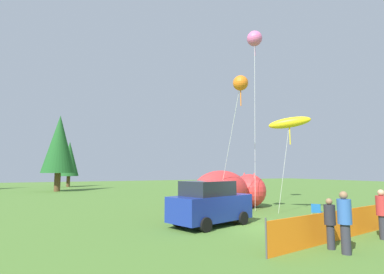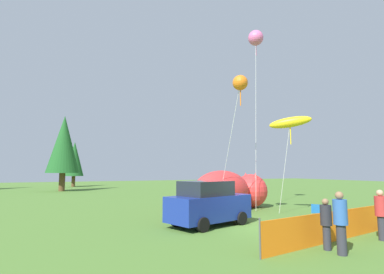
% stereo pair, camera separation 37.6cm
% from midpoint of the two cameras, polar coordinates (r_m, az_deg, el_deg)
% --- Properties ---
extents(ground_plane, '(120.00, 120.00, 0.00)m').
position_cam_midpoint_polar(ground_plane, '(14.31, 11.82, -16.33)').
color(ground_plane, '#4C752D').
extents(parked_car, '(4.33, 2.84, 2.02)m').
position_cam_midpoint_polar(parked_car, '(14.07, 3.92, -12.55)').
color(parked_car, navy).
rests_on(parked_car, ground).
extents(folding_chair, '(0.64, 0.64, 0.84)m').
position_cam_midpoint_polar(folding_chair, '(16.60, 23.28, -12.84)').
color(folding_chair, '#1959A5').
rests_on(folding_chair, ground).
extents(inflatable_cat, '(6.27, 3.72, 2.50)m').
position_cam_midpoint_polar(inflatable_cat, '(19.48, 7.82, -10.29)').
color(inflatable_cat, red).
rests_on(inflatable_cat, ground).
extents(safety_fence, '(7.90, 1.44, 1.15)m').
position_cam_midpoint_polar(safety_fence, '(12.48, 26.62, -14.87)').
color(safety_fence, orange).
rests_on(safety_fence, ground).
extents(spectator_in_black_shirt, '(0.35, 0.35, 1.61)m').
position_cam_midpoint_polar(spectator_in_black_shirt, '(10.89, 25.13, -14.40)').
color(spectator_in_black_shirt, '#2D2D38').
rests_on(spectator_in_black_shirt, ground).
extents(spectator_in_grey_shirt, '(0.39, 0.39, 1.81)m').
position_cam_midpoint_polar(spectator_in_grey_shirt, '(13.23, 33.04, -11.98)').
color(spectator_in_grey_shirt, '#2D2D38').
rests_on(spectator_in_grey_shirt, ground).
extents(spectator_in_white_shirt, '(0.41, 0.41, 1.87)m').
position_cam_midpoint_polar(spectator_in_white_shirt, '(10.43, 27.39, -13.88)').
color(spectator_in_white_shirt, '#2D2D38').
rests_on(spectator_in_white_shirt, ground).
extents(kite_yellow_hero, '(2.15, 2.18, 5.79)m').
position_cam_midpoint_polar(kite_yellow_hero, '(18.55, 18.73, 2.63)').
color(kite_yellow_hero, silver).
rests_on(kite_yellow_hero, ground).
extents(kite_pink_octopus, '(1.80, 1.79, 12.46)m').
position_cam_midpoint_polar(kite_pink_octopus, '(22.99, 12.52, 17.87)').
color(kite_pink_octopus, silver).
rests_on(kite_pink_octopus, ground).
extents(kite_orange_flower, '(0.85, 2.58, 7.79)m').
position_cam_midpoint_polar(kite_orange_flower, '(17.16, 9.78, 10.05)').
color(kite_orange_flower, silver).
rests_on(kite_orange_flower, ground).
extents(horizon_tree_east, '(2.88, 2.88, 6.88)m').
position_cam_midpoint_polar(horizon_tree_east, '(49.43, -21.31, -3.92)').
color(horizon_tree_east, brown).
rests_on(horizon_tree_east, ground).
extents(horizon_tree_west, '(3.86, 3.86, 9.20)m').
position_cam_midpoint_polar(horizon_tree_west, '(39.72, -23.00, -1.31)').
color(horizon_tree_west, brown).
rests_on(horizon_tree_west, ground).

